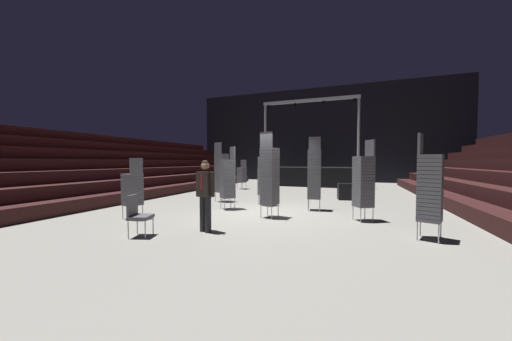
# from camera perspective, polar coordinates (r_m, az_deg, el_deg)

# --- Properties ---
(ground_plane) EXTENTS (22.00, 30.00, 0.10)m
(ground_plane) POSITION_cam_1_polar(r_m,az_deg,el_deg) (8.45, 1.54, -9.89)
(ground_plane) COLOR gray
(arena_end_wall) EXTENTS (22.00, 0.30, 8.00)m
(arena_end_wall) POSITION_cam_1_polar(r_m,az_deg,el_deg) (23.10, 13.72, 7.69)
(arena_end_wall) COLOR black
(arena_end_wall) RESTS_ON ground_plane
(bleacher_bank_left) EXTENTS (5.25, 24.00, 3.15)m
(bleacher_bank_left) POSITION_cam_1_polar(r_m,az_deg,el_deg) (14.14, -31.02, 1.24)
(bleacher_bank_left) COLOR black
(bleacher_bank_left) RESTS_ON ground_plane
(stage_riser) EXTENTS (6.60, 3.48, 5.81)m
(stage_riser) POSITION_cam_1_polar(r_m,az_deg,el_deg) (18.98, 12.23, -1.01)
(stage_riser) COLOR black
(stage_riser) RESTS_ON ground_plane
(man_with_tie) EXTENTS (0.57, 0.33, 1.73)m
(man_with_tie) POSITION_cam_1_polar(r_m,az_deg,el_deg) (6.32, -11.16, -4.55)
(man_with_tie) COLOR black
(man_with_tie) RESTS_ON ground_plane
(chair_stack_front_left) EXTENTS (0.50, 0.50, 1.79)m
(chair_stack_front_left) POSITION_cam_1_polar(r_m,az_deg,el_deg) (8.43, -25.56, -3.59)
(chair_stack_front_left) COLOR #B2B5BA
(chair_stack_front_left) RESTS_ON ground_plane
(chair_stack_front_right) EXTENTS (0.59, 0.59, 1.88)m
(chair_stack_front_right) POSITION_cam_1_polar(r_m,az_deg,el_deg) (9.94, 2.08, -2.32)
(chair_stack_front_right) COLOR #B2B5BA
(chair_stack_front_right) RESTS_ON ground_plane
(chair_stack_mid_left) EXTENTS (0.60, 0.60, 2.31)m
(chair_stack_mid_left) POSITION_cam_1_polar(r_m,az_deg,el_deg) (7.94, 22.63, -2.06)
(chair_stack_mid_left) COLOR #B2B5BA
(chair_stack_mid_left) RESTS_ON ground_plane
(chair_stack_mid_right) EXTENTS (0.57, 0.57, 2.31)m
(chair_stack_mid_right) POSITION_cam_1_polar(r_m,az_deg,el_deg) (6.70, 33.96, -2.98)
(chair_stack_mid_right) COLOR #B2B5BA
(chair_stack_mid_right) RESTS_ON ground_plane
(chair_stack_mid_centre) EXTENTS (0.54, 0.54, 2.56)m
(chair_stack_mid_centre) POSITION_cam_1_polar(r_m,az_deg,el_deg) (7.76, 3.01, -1.06)
(chair_stack_mid_centre) COLOR #B2B5BA
(chair_stack_mid_centre) RESTS_ON ground_plane
(chair_stack_rear_left) EXTENTS (0.48, 0.48, 2.56)m
(chair_stack_rear_left) POSITION_cam_1_polar(r_m,az_deg,el_deg) (9.14, 12.74, -0.64)
(chair_stack_rear_left) COLOR #B2B5BA
(chair_stack_rear_left) RESTS_ON ground_plane
(chair_stack_rear_right) EXTENTS (0.62, 0.62, 2.22)m
(chair_stack_rear_right) POSITION_cam_1_polar(r_m,az_deg,el_deg) (9.20, -6.25, -1.64)
(chair_stack_rear_right) COLOR #B2B5BA
(chair_stack_rear_right) RESTS_ON ground_plane
(chair_stack_rear_centre) EXTENTS (0.53, 0.53, 1.79)m
(chair_stack_rear_centre) POSITION_cam_1_polar(r_m,az_deg,el_deg) (15.88, -3.15, -0.85)
(chair_stack_rear_centre) COLOR #B2B5BA
(chair_stack_rear_centre) RESTS_ON ground_plane
(chair_stack_aisle_left) EXTENTS (0.57, 0.57, 2.48)m
(chair_stack_aisle_left) POSITION_cam_1_polar(r_m,az_deg,el_deg) (10.93, -7.60, -0.40)
(chair_stack_aisle_left) COLOR #B2B5BA
(chair_stack_aisle_left) RESTS_ON ground_plane
(equipment_road_case) EXTENTS (0.99, 0.75, 0.72)m
(equipment_road_case) POSITION_cam_1_polar(r_m,az_deg,el_deg) (12.19, 19.73, -4.40)
(equipment_road_case) COLOR black
(equipment_road_case) RESTS_ON ground_plane
(loose_chair_near_man) EXTENTS (0.55, 0.55, 0.95)m
(loose_chair_near_man) POSITION_cam_1_polar(r_m,az_deg,el_deg) (6.46, -24.63, -8.53)
(loose_chair_near_man) COLOR #B2B5BA
(loose_chair_near_man) RESTS_ON ground_plane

